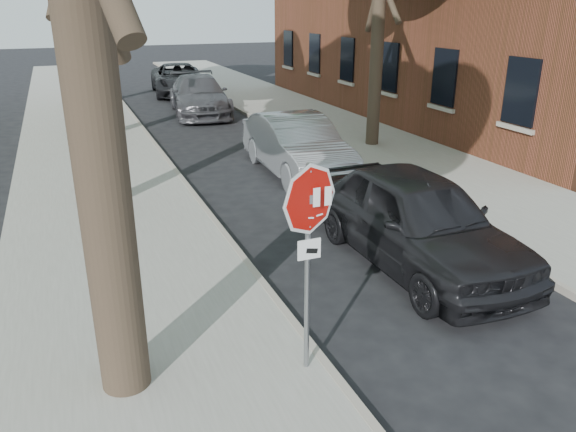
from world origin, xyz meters
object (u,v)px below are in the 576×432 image
car_a (417,219)px  car_d (179,79)px  stop_sign (309,230)px  car_b (297,145)px  car_c (199,95)px

car_a → car_d: 21.16m
car_a → car_d: car_a is taller
stop_sign → car_d: 23.66m
car_b → car_d: bearing=91.4°
stop_sign → car_a: stop_sign is taller
car_a → car_b: 5.93m
stop_sign → car_a: bearing=36.3°
car_a → car_b: car_a is taller
stop_sign → car_a: size_ratio=0.53×
stop_sign → car_a: (3.05, 2.24, -1.11)m
car_b → car_d: car_b is taller
car_a → car_d: size_ratio=0.90×
stop_sign → car_a: 3.94m
car_a → car_c: car_a is taller
car_a → stop_sign: bearing=-143.9°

